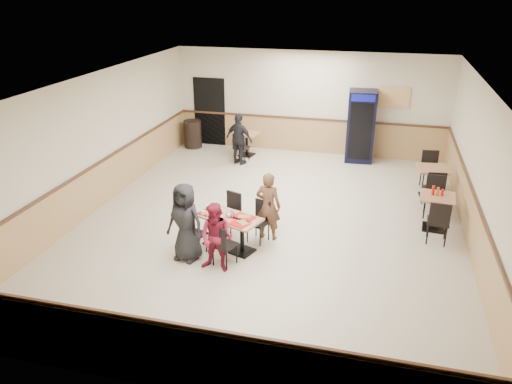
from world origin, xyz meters
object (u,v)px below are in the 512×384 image
(trash_bin, at_px, (193,134))
(main_table, at_px, (229,227))
(diner_woman_right, at_px, (217,238))
(diner_man_opposite, at_px, (268,206))
(side_table_near, at_px, (436,207))
(lone_diner, at_px, (239,139))
(back_table, at_px, (247,140))
(pepsi_cooler, at_px, (361,126))
(side_table_far, at_px, (432,178))
(diner_woman_left, at_px, (185,222))

(trash_bin, bearing_deg, main_table, -62.89)
(diner_woman_right, xyz_separation_m, diner_man_opposite, (0.61, 1.41, 0.06))
(side_table_near, xyz_separation_m, trash_bin, (-6.90, 3.98, -0.07))
(lone_diner, relative_size, back_table, 1.93)
(back_table, xyz_separation_m, pepsi_cooler, (3.25, 0.39, 0.55))
(side_table_far, distance_m, trash_bin, 7.29)
(main_table, bearing_deg, side_table_far, 61.86)
(diner_woman_right, distance_m, trash_bin, 7.31)
(back_table, bearing_deg, side_table_far, -20.76)
(main_table, height_order, side_table_far, side_table_far)
(pepsi_cooler, bearing_deg, back_table, -176.66)
(lone_diner, height_order, back_table, lone_diner)
(diner_man_opposite, height_order, lone_diner, lone_diner)
(side_table_far, bearing_deg, side_table_near, -90.72)
(side_table_near, height_order, pepsi_cooler, pepsi_cooler)
(side_table_far, xyz_separation_m, pepsi_cooler, (-1.85, 2.32, 0.51))
(lone_diner, relative_size, trash_bin, 1.72)
(main_table, bearing_deg, trash_bin, 137.04)
(lone_diner, bearing_deg, diner_woman_left, 114.45)
(main_table, bearing_deg, pepsi_cooler, 90.24)
(lone_diner, bearing_deg, diner_man_opposite, 132.49)
(main_table, relative_size, diner_woman_left, 0.93)
(main_table, bearing_deg, side_table_near, 45.10)
(diner_woman_left, height_order, diner_woman_right, diner_woman_left)
(diner_man_opposite, xyz_separation_m, lone_diner, (-1.79, 4.11, 0.02))
(side_table_near, bearing_deg, diner_woman_right, -145.53)
(diner_woman_right, xyz_separation_m, back_table, (-1.18, 6.30, -0.19))
(side_table_far, distance_m, pepsi_cooler, 3.01)
(lone_diner, bearing_deg, back_table, -71.04)
(main_table, relative_size, diner_woman_right, 1.08)
(lone_diner, relative_size, pepsi_cooler, 0.72)
(diner_man_opposite, bearing_deg, main_table, 47.27)
(main_table, xyz_separation_m, diner_woman_left, (-0.64, -0.58, 0.30))
(diner_woman_left, bearing_deg, trash_bin, 122.78)
(trash_bin, bearing_deg, back_table, -10.81)
(back_table, height_order, trash_bin, trash_bin)
(diner_woman_right, height_order, pepsi_cooler, pepsi_cooler)
(back_table, bearing_deg, trash_bin, 169.19)
(main_table, xyz_separation_m, pepsi_cooler, (2.10, 5.87, 0.56))
(main_table, distance_m, diner_man_opposite, 0.90)
(diner_woman_left, relative_size, side_table_near, 2.02)
(side_table_far, distance_m, back_table, 5.45)
(diner_woman_right, bearing_deg, diner_man_opposite, 72.68)
(diner_woman_right, distance_m, back_table, 6.41)
(main_table, distance_m, side_table_far, 5.30)
(lone_diner, xyz_separation_m, pepsi_cooler, (3.25, 1.18, 0.29))
(back_table, bearing_deg, main_table, -78.16)
(lone_diner, bearing_deg, trash_bin, -12.78)
(main_table, distance_m, diner_woman_left, 0.92)
(pepsi_cooler, bearing_deg, lone_diner, -163.64)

